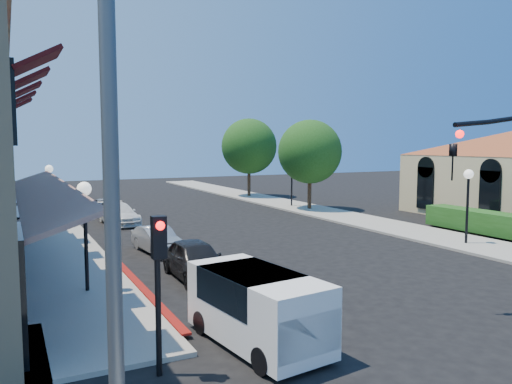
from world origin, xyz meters
name	(u,v)px	position (x,y,z in m)	size (l,w,h in m)	color
ground	(489,334)	(0.00, 0.00, 0.00)	(120.00, 120.00, 0.00)	black
sidewalk_left	(41,216)	(-8.75, 27.00, 0.06)	(3.50, 50.00, 0.12)	#99978B
sidewalk_right	(275,202)	(8.75, 27.00, 0.06)	(3.50, 50.00, 0.12)	#99978B
curb_red_strip	(138,287)	(-6.90, 8.00, 0.00)	(0.25, 10.00, 0.06)	maroon
hedge	(494,236)	(11.70, 9.00, 0.00)	(1.40, 8.00, 1.10)	#1D4A15
street_tree_a	(310,152)	(8.80, 22.00, 4.19)	(4.56, 4.56, 6.48)	#362415
street_tree_b	(249,146)	(8.80, 32.00, 4.54)	(4.94, 4.94, 7.02)	#362415
secondary_signal	(159,266)	(-8.00, 1.41, 2.32)	(0.28, 0.42, 3.32)	black
cobra_streetlight	(138,100)	(-9.15, -2.00, 5.27)	(3.60, 0.25, 9.31)	#595B5E
lamppost_left_near	(85,208)	(-8.50, 8.00, 2.74)	(0.44, 0.44, 3.57)	black
lamppost_left_far	(49,180)	(-8.50, 22.00, 2.74)	(0.44, 0.44, 3.57)	black
lamppost_right_near	(468,187)	(8.50, 8.00, 2.74)	(0.44, 0.44, 3.57)	black
lamppost_right_far	(292,171)	(8.50, 24.00, 2.74)	(0.44, 0.44, 3.57)	black
white_van	(258,304)	(-5.49, 1.96, 1.00)	(2.17, 4.10, 1.74)	white
parked_car_a	(195,259)	(-4.80, 8.26, 0.68)	(1.60, 3.98, 1.36)	black
parked_car_b	(157,240)	(-4.86, 13.00, 0.57)	(1.20, 3.43, 1.13)	#9FA1A4
parked_car_c	(119,214)	(-4.80, 21.58, 0.62)	(1.73, 4.26, 1.24)	white
parked_car_d	(106,207)	(-4.80, 26.00, 0.53)	(1.77, 3.85, 1.07)	#A6A8AB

